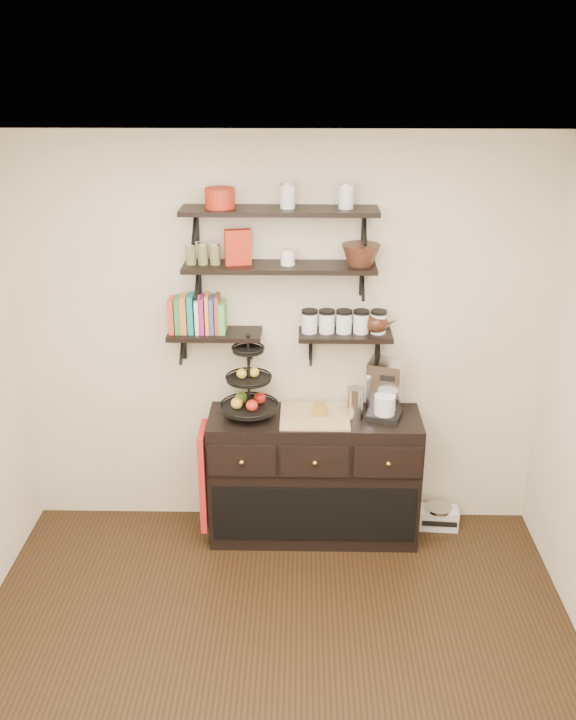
% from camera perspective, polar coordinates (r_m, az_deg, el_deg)
% --- Properties ---
extents(floor, '(3.50, 3.50, 0.00)m').
position_cam_1_polar(floor, '(4.32, -1.22, -24.29)').
color(floor, black).
rests_on(floor, ground).
extents(ceiling, '(3.50, 3.50, 0.02)m').
position_cam_1_polar(ceiling, '(3.01, -1.64, 13.86)').
color(ceiling, white).
rests_on(ceiling, back_wall).
extents(back_wall, '(3.50, 0.02, 2.70)m').
position_cam_1_polar(back_wall, '(5.05, -0.56, 1.51)').
color(back_wall, white).
rests_on(back_wall, ground).
extents(shelf_top, '(1.20, 0.27, 0.23)m').
position_cam_1_polar(shelf_top, '(4.68, -0.65, 11.08)').
color(shelf_top, black).
rests_on(shelf_top, back_wall).
extents(shelf_mid, '(1.20, 0.27, 0.23)m').
position_cam_1_polar(shelf_mid, '(4.76, -0.63, 6.94)').
color(shelf_mid, black).
rests_on(shelf_mid, back_wall).
extents(shelf_low_left, '(0.60, 0.25, 0.23)m').
position_cam_1_polar(shelf_low_left, '(4.94, -5.48, 1.90)').
color(shelf_low_left, black).
rests_on(shelf_low_left, back_wall).
extents(shelf_low_right, '(0.60, 0.25, 0.23)m').
position_cam_1_polar(shelf_low_right, '(4.92, 4.29, 1.83)').
color(shelf_low_right, black).
rests_on(shelf_low_right, back_wall).
extents(cookbooks, '(0.36, 0.15, 0.26)m').
position_cam_1_polar(cookbooks, '(4.91, -6.57, 3.39)').
color(cookbooks, '#BE3E28').
rests_on(cookbooks, shelf_low_left).
extents(glass_canisters, '(0.54, 0.10, 0.13)m').
position_cam_1_polar(glass_canisters, '(4.89, 4.21, 2.78)').
color(glass_canisters, silver).
rests_on(glass_canisters, shelf_low_right).
extents(sideboard, '(1.40, 0.50, 0.92)m').
position_cam_1_polar(sideboard, '(5.23, 1.95, -8.67)').
color(sideboard, black).
rests_on(sideboard, floor).
extents(fruit_stand, '(0.38, 0.38, 0.56)m').
position_cam_1_polar(fruit_stand, '(4.95, -2.90, -2.21)').
color(fruit_stand, black).
rests_on(fruit_stand, sideboard).
extents(candle, '(0.08, 0.08, 0.08)m').
position_cam_1_polar(candle, '(4.99, 2.37, -3.70)').
color(candle, olive).
rests_on(candle, sideboard).
extents(coffee_maker, '(0.26, 0.26, 0.40)m').
position_cam_1_polar(coffee_maker, '(4.99, 7.24, -2.20)').
color(coffee_maker, black).
rests_on(coffee_maker, sideboard).
extents(thermal_carafe, '(0.11, 0.11, 0.22)m').
position_cam_1_polar(thermal_carafe, '(4.96, 5.04, -3.26)').
color(thermal_carafe, silver).
rests_on(thermal_carafe, sideboard).
extents(apron, '(0.04, 0.30, 0.70)m').
position_cam_1_polar(apron, '(5.16, -6.26, -8.63)').
color(apron, '#A31F11').
rests_on(apron, sideboard).
extents(radio, '(0.29, 0.20, 0.17)m').
position_cam_1_polar(radio, '(5.58, 11.15, -11.45)').
color(radio, silver).
rests_on(radio, floor).
extents(recipe_box, '(0.17, 0.09, 0.22)m').
position_cam_1_polar(recipe_box, '(4.74, -3.78, 8.43)').
color(recipe_box, '#A82513').
rests_on(recipe_box, shelf_mid).
extents(walnut_bowl, '(0.24, 0.24, 0.13)m').
position_cam_1_polar(walnut_bowl, '(4.75, 5.46, 7.84)').
color(walnut_bowl, black).
rests_on(walnut_bowl, shelf_mid).
extents(ramekins, '(0.09, 0.09, 0.10)m').
position_cam_1_polar(ramekins, '(4.74, -0.01, 7.70)').
color(ramekins, white).
rests_on(ramekins, shelf_mid).
extents(teapot, '(0.22, 0.18, 0.15)m').
position_cam_1_polar(teapot, '(4.90, 6.67, 2.86)').
color(teapot, '#351B10').
rests_on(teapot, shelf_low_right).
extents(red_pot, '(0.18, 0.18, 0.12)m').
position_cam_1_polar(red_pot, '(4.69, -5.12, 11.98)').
color(red_pot, '#A82513').
rests_on(red_pot, shelf_top).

